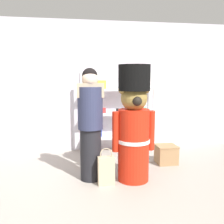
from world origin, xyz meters
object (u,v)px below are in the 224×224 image
Objects in this scene: teddy_bear_guard at (134,124)px; display_crate at (166,154)px; person_shopper at (90,123)px; merchandise_shelf at (117,111)px; shopping_bag at (106,170)px.

teddy_bear_guard reaches higher than display_crate.
merchandise_shelf is at bearing 64.44° from person_shopper.
merchandise_shelf is 3.06× the size of shopping_bag.
teddy_bear_guard is at bearing -11.91° from person_shopper.
person_shopper is (-0.65, -1.35, 0.02)m from merchandise_shelf.
merchandise_shelf is 1.50m from person_shopper.
merchandise_shelf is 1.31m from display_crate.
shopping_bag is (0.19, -0.22, -0.64)m from person_shopper.
merchandise_shelf is 0.96× the size of teddy_bear_guard.
teddy_bear_guard reaches higher than merchandise_shelf.
merchandise_shelf reaches higher than display_crate.
display_crate is (0.74, 0.60, -0.67)m from teddy_bear_guard.
shopping_bag is at bearing -167.06° from teddy_bear_guard.
shopping_bag reaches higher than display_crate.
person_shopper is at bearing 168.09° from teddy_bear_guard.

